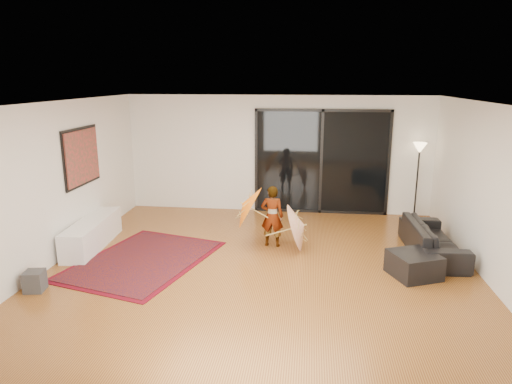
% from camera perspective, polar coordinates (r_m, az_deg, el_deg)
% --- Properties ---
extents(floor, '(7.00, 7.00, 0.00)m').
position_cam_1_polar(floor, '(7.60, 0.67, -9.75)').
color(floor, '#9A632A').
rests_on(floor, ground).
extents(ceiling, '(7.00, 7.00, 0.00)m').
position_cam_1_polar(ceiling, '(6.96, 0.73, 11.03)').
color(ceiling, white).
rests_on(ceiling, wall_back).
extents(wall_back, '(7.00, 0.00, 7.00)m').
position_cam_1_polar(wall_back, '(10.58, 2.75, 4.71)').
color(wall_back, silver).
rests_on(wall_back, floor).
extents(wall_front, '(7.00, 0.00, 7.00)m').
position_cam_1_polar(wall_front, '(3.89, -4.99, -12.21)').
color(wall_front, silver).
rests_on(wall_front, floor).
extents(wall_left, '(0.00, 7.00, 7.00)m').
position_cam_1_polar(wall_left, '(8.29, -24.12, 0.86)').
color(wall_left, silver).
rests_on(wall_left, floor).
extents(wall_right, '(0.00, 7.00, 7.00)m').
position_cam_1_polar(wall_right, '(7.64, 27.81, -0.60)').
color(wall_right, silver).
rests_on(wall_right, floor).
extents(sliding_door, '(3.06, 0.07, 2.40)m').
position_cam_1_polar(sliding_door, '(10.55, 8.16, 3.73)').
color(sliding_door, black).
rests_on(sliding_door, wall_back).
extents(painting, '(0.04, 1.28, 1.08)m').
position_cam_1_polar(painting, '(9.07, -20.93, 4.15)').
color(painting, black).
rests_on(painting, wall_left).
extents(media_console, '(0.58, 1.87, 0.51)m').
position_cam_1_polar(media_console, '(9.05, -19.79, -4.89)').
color(media_console, white).
rests_on(media_console, floor).
extents(speaker, '(0.31, 0.31, 0.31)m').
position_cam_1_polar(speaker, '(7.60, -25.94, -9.98)').
color(speaker, '#424244').
rests_on(speaker, floor).
extents(persian_rug, '(2.53, 3.06, 0.02)m').
position_cam_1_polar(persian_rug, '(8.20, -13.92, -8.27)').
color(persian_rug, '#570714').
rests_on(persian_rug, floor).
extents(sofa, '(0.83, 1.98, 0.57)m').
position_cam_1_polar(sofa, '(8.74, 21.20, -5.51)').
color(sofa, black).
rests_on(sofa, floor).
extents(ottoman, '(0.88, 0.88, 0.38)m').
position_cam_1_polar(ottoman, '(7.73, 19.14, -8.59)').
color(ottoman, black).
rests_on(ottoman, floor).
extents(floor_lamp, '(0.29, 0.29, 1.71)m').
position_cam_1_polar(floor_lamp, '(10.57, 19.69, 3.89)').
color(floor_lamp, black).
rests_on(floor_lamp, floor).
extents(child, '(0.44, 0.31, 1.16)m').
position_cam_1_polar(child, '(8.47, 2.03, -3.04)').
color(child, '#999999').
rests_on(child, floor).
extents(parasol_orange, '(0.56, 0.86, 0.88)m').
position_cam_1_polar(parasol_orange, '(8.44, -1.71, -1.99)').
color(parasol_orange, orange).
rests_on(parasol_orange, child).
extents(parasol_white, '(0.53, 0.88, 0.92)m').
position_cam_1_polar(parasol_white, '(8.32, 6.07, -3.96)').
color(parasol_white, white).
rests_on(parasol_white, floor).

